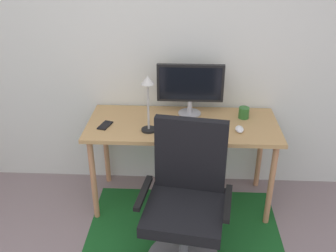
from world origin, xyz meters
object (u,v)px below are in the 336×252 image
at_px(computer_mouse, 239,129).
at_px(cell_phone, 105,125).
at_px(keyboard, 193,131).
at_px(office_chair, 186,209).
at_px(desk, 182,132).
at_px(coffee_cup, 244,113).
at_px(monitor, 190,85).
at_px(desk_lamp, 148,95).

xyz_separation_m(computer_mouse, cell_phone, (-1.00, 0.04, -0.01)).
height_order(computer_mouse, cell_phone, computer_mouse).
distance_m(keyboard, office_chair, 0.58).
distance_m(desk, coffee_cup, 0.50).
height_order(monitor, cell_phone, monitor).
xyz_separation_m(keyboard, computer_mouse, (0.34, 0.04, 0.01)).
bearing_deg(desk_lamp, monitor, 45.23).
height_order(computer_mouse, coffee_cup, coffee_cup).
xyz_separation_m(desk, computer_mouse, (0.42, -0.11, 0.09)).
height_order(computer_mouse, desk_lamp, desk_lamp).
height_order(desk, cell_phone, cell_phone).
xyz_separation_m(cell_phone, office_chair, (0.62, -0.56, -0.31)).
bearing_deg(computer_mouse, monitor, 142.75).
height_order(cell_phone, office_chair, office_chair).
height_order(desk, desk_lamp, desk_lamp).
distance_m(computer_mouse, coffee_cup, 0.23).
relative_size(computer_mouse, coffee_cup, 1.17).
xyz_separation_m(computer_mouse, office_chair, (-0.38, -0.53, -0.32)).
height_order(cell_phone, desk_lamp, desk_lamp).
bearing_deg(computer_mouse, desk_lamp, -177.97).
distance_m(monitor, cell_phone, 0.72).
bearing_deg(coffee_cup, desk_lamp, -160.94).
xyz_separation_m(desk, office_chair, (0.04, -0.64, -0.23)).
bearing_deg(office_chair, coffee_cup, 68.11).
xyz_separation_m(monitor, computer_mouse, (0.37, -0.28, -0.23)).
bearing_deg(keyboard, cell_phone, 173.85).
height_order(keyboard, coffee_cup, coffee_cup).
distance_m(coffee_cup, office_chair, 0.94).
bearing_deg(computer_mouse, keyboard, -173.96).
height_order(monitor, keyboard, monitor).
bearing_deg(desk_lamp, cell_phone, 170.08).
relative_size(monitor, cell_phone, 3.69).
relative_size(monitor, coffee_cup, 5.81).
distance_m(computer_mouse, office_chair, 0.72).
bearing_deg(office_chair, computer_mouse, 62.49).
bearing_deg(monitor, office_chair, -91.11).
bearing_deg(computer_mouse, coffee_cup, 75.59).
xyz_separation_m(monitor, office_chair, (-0.02, -0.80, -0.55)).
xyz_separation_m(desk, monitor, (0.05, 0.16, 0.32)).
bearing_deg(cell_phone, office_chair, -26.27).
xyz_separation_m(coffee_cup, desk_lamp, (-0.72, -0.25, 0.24)).
height_order(keyboard, computer_mouse, computer_mouse).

